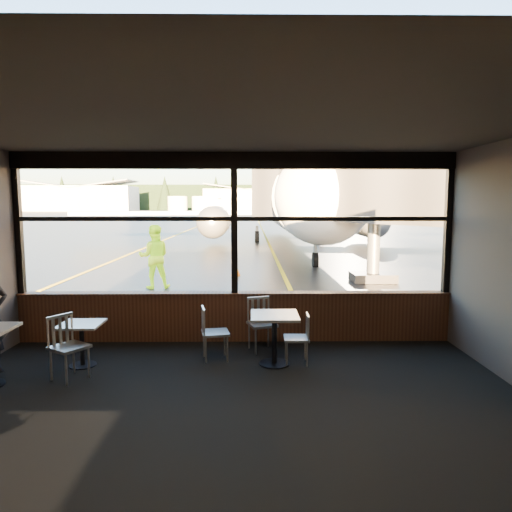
{
  "coord_description": "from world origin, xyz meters",
  "views": [
    {
      "loc": [
        0.3,
        -8.38,
        2.56
      ],
      "look_at": [
        0.41,
        1.0,
        1.5
      ],
      "focal_mm": 32.0,
      "sensor_mm": 36.0,
      "label": 1
    }
  ],
  "objects_px": {
    "ground_crew": "(154,257)",
    "cone_nose": "(236,269)",
    "cafe_table_near": "(274,340)",
    "chair_mid_w": "(69,348)",
    "jet_bridge": "(359,215)",
    "cafe_table_mid": "(82,345)",
    "chair_near_n": "(262,325)",
    "chair_near_e": "(296,339)",
    "airliner": "(291,163)",
    "chair_near_w": "(215,333)"
  },
  "relations": [
    {
      "from": "ground_crew",
      "to": "cone_nose",
      "type": "bearing_deg",
      "value": -146.09
    },
    {
      "from": "cafe_table_near",
      "to": "chair_mid_w",
      "type": "distance_m",
      "value": 3.09
    },
    {
      "from": "jet_bridge",
      "to": "cafe_table_near",
      "type": "bearing_deg",
      "value": -113.24
    },
    {
      "from": "cafe_table_mid",
      "to": "chair_near_n",
      "type": "height_order",
      "value": "chair_near_n"
    },
    {
      "from": "chair_near_e",
      "to": "cafe_table_near",
      "type": "bearing_deg",
      "value": 97.91
    },
    {
      "from": "airliner",
      "to": "chair_near_n",
      "type": "bearing_deg",
      "value": -96.39
    },
    {
      "from": "chair_near_e",
      "to": "airliner",
      "type": "bearing_deg",
      "value": -3.4
    },
    {
      "from": "jet_bridge",
      "to": "ground_crew",
      "type": "xyz_separation_m",
      "value": [
        -6.26,
        0.04,
        -1.28
      ]
    },
    {
      "from": "cafe_table_mid",
      "to": "chair_near_n",
      "type": "bearing_deg",
      "value": 14.19
    },
    {
      "from": "cafe_table_near",
      "to": "chair_near_w",
      "type": "bearing_deg",
      "value": 166.34
    },
    {
      "from": "cafe_table_mid",
      "to": "chair_near_w",
      "type": "relative_size",
      "value": 0.77
    },
    {
      "from": "ground_crew",
      "to": "chair_near_n",
      "type": "bearing_deg",
      "value": 106.3
    },
    {
      "from": "cafe_table_mid",
      "to": "chair_near_e",
      "type": "xyz_separation_m",
      "value": [
        3.41,
        0.07,
        0.06
      ]
    },
    {
      "from": "chair_mid_w",
      "to": "cafe_table_near",
      "type": "bearing_deg",
      "value": 135.58
    },
    {
      "from": "chair_near_w",
      "to": "cafe_table_mid",
      "type": "bearing_deg",
      "value": -93.6
    },
    {
      "from": "chair_near_n",
      "to": "cafe_table_near",
      "type": "bearing_deg",
      "value": 86.14
    },
    {
      "from": "chair_near_w",
      "to": "cone_nose",
      "type": "xyz_separation_m",
      "value": [
        0.03,
        9.01,
        -0.21
      ]
    },
    {
      "from": "cafe_table_near",
      "to": "chair_mid_w",
      "type": "relative_size",
      "value": 0.86
    },
    {
      "from": "chair_near_w",
      "to": "chair_mid_w",
      "type": "distance_m",
      "value": 2.23
    },
    {
      "from": "chair_near_w",
      "to": "chair_mid_w",
      "type": "height_order",
      "value": "chair_mid_w"
    },
    {
      "from": "airliner",
      "to": "jet_bridge",
      "type": "bearing_deg",
      "value": -87.84
    },
    {
      "from": "airliner",
      "to": "cone_nose",
      "type": "xyz_separation_m",
      "value": [
        -3.18,
        -13.84,
        -5.01
      ]
    },
    {
      "from": "chair_near_e",
      "to": "chair_near_n",
      "type": "xyz_separation_m",
      "value": [
        -0.53,
        0.65,
        0.06
      ]
    },
    {
      "from": "airliner",
      "to": "cafe_table_mid",
      "type": "height_order",
      "value": "airliner"
    },
    {
      "from": "cafe_table_mid",
      "to": "jet_bridge",
      "type": "bearing_deg",
      "value": 48.84
    },
    {
      "from": "airliner",
      "to": "cafe_table_near",
      "type": "distance_m",
      "value": 23.69
    },
    {
      "from": "chair_near_e",
      "to": "chair_near_w",
      "type": "bearing_deg",
      "value": 82.98
    },
    {
      "from": "cafe_table_near",
      "to": "cone_nose",
      "type": "distance_m",
      "value": 9.29
    },
    {
      "from": "cafe_table_near",
      "to": "cafe_table_mid",
      "type": "distance_m",
      "value": 3.06
    },
    {
      "from": "jet_bridge",
      "to": "cafe_table_mid",
      "type": "xyz_separation_m",
      "value": [
        -5.98,
        -6.84,
        -1.9
      ]
    },
    {
      "from": "chair_near_e",
      "to": "cone_nose",
      "type": "bearing_deg",
      "value": 9.25
    },
    {
      "from": "cafe_table_near",
      "to": "chair_mid_w",
      "type": "bearing_deg",
      "value": -168.97
    },
    {
      "from": "cafe_table_near",
      "to": "chair_near_n",
      "type": "bearing_deg",
      "value": 104.46
    },
    {
      "from": "chair_near_w",
      "to": "chair_mid_w",
      "type": "xyz_separation_m",
      "value": [
        -2.07,
        -0.82,
        0.03
      ]
    },
    {
      "from": "airliner",
      "to": "chair_near_n",
      "type": "height_order",
      "value": "airliner"
    },
    {
      "from": "jet_bridge",
      "to": "cone_nose",
      "type": "xyz_separation_m",
      "value": [
        -3.85,
        2.44,
        -2.01
      ]
    },
    {
      "from": "airliner",
      "to": "chair_near_e",
      "type": "distance_m",
      "value": 23.62
    },
    {
      "from": "airliner",
      "to": "cone_nose",
      "type": "height_order",
      "value": "airliner"
    },
    {
      "from": "cafe_table_near",
      "to": "chair_near_e",
      "type": "xyz_separation_m",
      "value": [
        0.35,
        0.04,
        -0.0
      ]
    },
    {
      "from": "cafe_table_mid",
      "to": "cone_nose",
      "type": "bearing_deg",
      "value": 77.09
    },
    {
      "from": "jet_bridge",
      "to": "chair_near_n",
      "type": "relative_size",
      "value": 10.96
    },
    {
      "from": "cafe_table_near",
      "to": "ground_crew",
      "type": "xyz_separation_m",
      "value": [
        -3.34,
        6.84,
        0.56
      ]
    },
    {
      "from": "cafe_table_mid",
      "to": "chair_near_w",
      "type": "bearing_deg",
      "value": 7.29
    },
    {
      "from": "chair_near_w",
      "to": "cone_nose",
      "type": "relative_size",
      "value": 1.84
    },
    {
      "from": "airliner",
      "to": "chair_mid_w",
      "type": "height_order",
      "value": "airliner"
    },
    {
      "from": "cafe_table_near",
      "to": "chair_near_e",
      "type": "bearing_deg",
      "value": 6.59
    },
    {
      "from": "chair_near_w",
      "to": "chair_mid_w",
      "type": "relative_size",
      "value": 0.94
    },
    {
      "from": "cafe_table_mid",
      "to": "chair_near_n",
      "type": "relative_size",
      "value": 0.74
    },
    {
      "from": "cone_nose",
      "to": "cafe_table_near",
      "type": "bearing_deg",
      "value": -84.27
    },
    {
      "from": "ground_crew",
      "to": "cone_nose",
      "type": "xyz_separation_m",
      "value": [
        2.42,
        2.4,
        -0.73
      ]
    }
  ]
}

